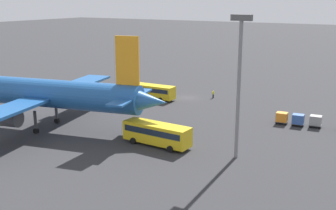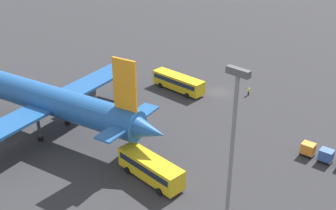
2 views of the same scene
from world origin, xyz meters
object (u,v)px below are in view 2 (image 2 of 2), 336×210
Objects in this scene: airplane at (44,99)px; shuttle_bus_near at (178,82)px; cargo_cart_orange at (308,149)px; worker_person at (249,91)px; shuttle_bus_far at (151,167)px; cargo_cart_blue at (326,155)px.

airplane is 3.94× the size of shuttle_bus_near.
shuttle_bus_near reaches higher than cargo_cart_orange.
worker_person is at bearing -127.36° from airplane.
cargo_cart_orange is at bearing 171.51° from shuttle_bus_near.
shuttle_bus_near is at bearing -112.20° from airplane.
worker_person is at bearing -146.65° from shuttle_bus_near.
cargo_cart_orange is (-35.10, -23.12, -4.83)m from airplane.
shuttle_bus_far is at bearing 99.91° from worker_person.
cargo_cart_blue is (-37.88, -23.30, -4.83)m from airplane.
cargo_cart_orange reaches higher than worker_person.
cargo_cart_blue and cargo_cart_orange have the same top height.
cargo_cart_orange is (-30.37, 4.12, -0.72)m from shuttle_bus_near.
shuttle_bus_far is 26.15m from cargo_cart_blue.
shuttle_bus_far is at bearing 52.86° from cargo_cart_blue.
worker_person is 0.81× the size of cargo_cart_orange.
cargo_cart_orange is (2.78, 0.18, 0.00)m from cargo_cart_blue.
shuttle_bus_near is 14.13m from worker_person.
cargo_cart_blue is 1.00× the size of cargo_cart_orange.
shuttle_bus_far reaches higher than shuttle_bus_near.
shuttle_bus_near is at bearing -7.72° from cargo_cart_orange.
cargo_cart_blue is (-15.78, -20.84, -0.80)m from shuttle_bus_far.
airplane reaches higher than cargo_cart_blue.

